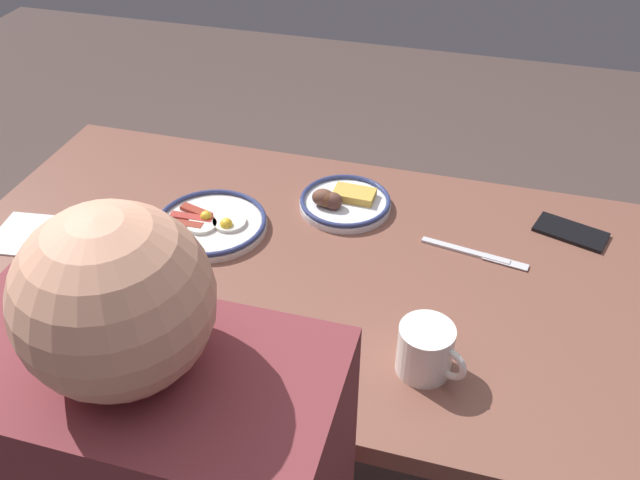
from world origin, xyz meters
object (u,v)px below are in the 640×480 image
Objects in this scene: butter_knife at (474,253)px; paper_napkin at (31,235)px; cell_phone at (571,232)px; fork_near at (239,339)px; plate_near_main at (211,224)px; coffee_mug at (426,350)px; plate_center_pancakes at (343,201)px.

paper_napkin is at bearing 11.73° from butter_knife.
cell_phone is 0.74× the size of fork_near.
plate_near_main is 1.99× the size of coffee_mug.
plate_center_pancakes is (-0.25, -0.15, 0.00)m from plate_near_main.
coffee_mug is 0.79× the size of paper_napkin.
plate_near_main is 0.33m from fork_near.
butter_knife is at bearing -136.74° from fork_near.
coffee_mug is at bearing 151.60° from plate_near_main.
paper_napkin is at bearing -9.43° from coffee_mug.
plate_near_main is 1.09× the size of butter_knife.
plate_near_main is at bearing -58.92° from fork_near.
plate_center_pancakes is at bearing -149.06° from plate_near_main.
plate_center_pancakes is 1.71× the size of coffee_mug.
butter_knife reaches higher than paper_napkin.
plate_near_main is at bearing -160.60° from paper_napkin.
plate_center_pancakes is 0.44m from fork_near.
butter_knife is at bearing -173.55° from plate_near_main.
plate_near_main is 0.56m from coffee_mug.
plate_near_main is 0.29m from plate_center_pancakes.
plate_center_pancakes is 1.40× the size of cell_phone.
cell_phone is (-0.73, -0.19, -0.01)m from plate_near_main.
butter_knife is at bearing -98.99° from coffee_mug.
plate_center_pancakes reaches higher than cell_phone.
cell_phone is 0.66× the size of butter_knife.
coffee_mug reaches higher than paper_napkin.
plate_center_pancakes is 0.48m from coffee_mug.
butter_knife is at bearing -168.27° from paper_napkin.
paper_napkin is (1.09, 0.31, -0.00)m from cell_phone.
fork_near reaches higher than paper_napkin.
cell_phone is at bearing -118.02° from coffee_mug.
paper_napkin is at bearing 19.40° from plate_near_main.
paper_napkin is at bearing 24.41° from plate_center_pancakes.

